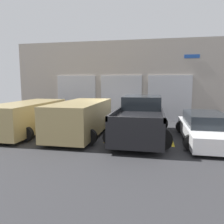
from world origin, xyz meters
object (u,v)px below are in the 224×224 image
Objects in this scene: sedan_side at (28,116)px; van_right at (81,117)px; sedan_white at (205,128)px; pickup_truck at (141,118)px.

sedan_side is 1.01× the size of van_right.
sedan_white is at bearing 0.21° from sedan_side.
sedan_white is 8.32m from sedan_side.
van_right reaches higher than sedan_side.
sedan_side is at bearing -179.79° from sedan_white.
pickup_truck is 1.08× the size of van_right.
pickup_truck is 2.79m from van_right.
sedan_side reaches higher than sedan_white.
sedan_white is at bearing 0.31° from van_right.
pickup_truck is at bearing 2.89° from sedan_side.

